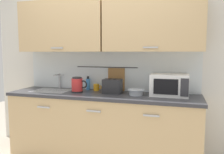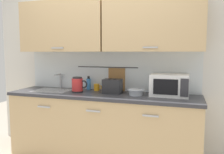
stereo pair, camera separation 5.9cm
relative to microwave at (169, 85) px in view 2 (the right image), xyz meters
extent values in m
cube|color=tan|center=(-0.86, -0.11, -0.61)|extent=(2.50, 0.60, 0.86)
cube|color=#B7B7BC|center=(-1.54, -0.42, -0.30)|extent=(0.18, 0.02, 0.02)
cube|color=#B7B7BC|center=(-0.86, -0.42, -0.30)|extent=(0.18, 0.02, 0.02)
cube|color=#B7B7BC|center=(-0.17, -0.42, -0.30)|extent=(0.18, 0.02, 0.02)
cube|color=#333338|center=(-0.86, -0.11, -0.16)|extent=(2.53, 0.63, 0.04)
cube|color=#9EA0A5|center=(-1.62, -0.09, -0.18)|extent=(0.52, 0.38, 0.09)
cube|color=silver|center=(-0.86, 0.22, 0.21)|extent=(3.70, 0.06, 2.50)
cube|color=silver|center=(-0.86, 0.19, 0.14)|extent=(2.50, 0.01, 0.55)
cube|color=tan|center=(-1.49, 0.03, 0.77)|extent=(1.24, 0.33, 0.70)
cube|color=#B7B7BC|center=(-1.49, -0.15, 0.47)|extent=(0.18, 0.01, 0.02)
cube|color=tan|center=(-0.23, 0.03, 0.77)|extent=(1.24, 0.33, 0.70)
cube|color=#B7B7BC|center=(-0.23, -0.15, 0.47)|extent=(0.18, 0.01, 0.02)
cylinder|color=#333338|center=(-0.89, 0.17, 0.19)|extent=(0.90, 0.01, 0.01)
cube|color=olive|center=(-0.74, 0.17, 0.01)|extent=(0.24, 0.02, 0.34)
cylinder|color=#B2B5BA|center=(-1.62, 0.14, -0.03)|extent=(0.03, 0.03, 0.22)
cylinder|color=#B2B5BA|center=(-1.62, 0.06, 0.07)|extent=(0.02, 0.16, 0.02)
cube|color=#B2B5BA|center=(-1.58, 0.14, 0.06)|extent=(0.07, 0.02, 0.01)
cube|color=white|center=(0.00, 0.00, 0.00)|extent=(0.46, 0.34, 0.27)
cube|color=black|center=(-0.04, -0.17, 0.00)|extent=(0.29, 0.01, 0.18)
cube|color=#2D2D33|center=(0.18, -0.17, 0.00)|extent=(0.09, 0.01, 0.21)
cylinder|color=black|center=(-1.21, -0.11, -0.13)|extent=(0.16, 0.16, 0.02)
cylinder|color=red|center=(-1.21, -0.11, -0.03)|extent=(0.15, 0.15, 0.17)
cylinder|color=#262628|center=(-1.21, -0.11, 0.06)|extent=(0.13, 0.13, 0.02)
torus|color=black|center=(-1.12, -0.11, -0.02)|extent=(0.11, 0.02, 0.11)
cylinder|color=#3F8CD8|center=(-1.15, 0.13, -0.06)|extent=(0.06, 0.06, 0.16)
cylinder|color=black|center=(-1.15, 0.13, 0.04)|extent=(0.03, 0.03, 0.04)
cylinder|color=orange|center=(-1.01, 0.08, -0.09)|extent=(0.08, 0.08, 0.09)
torus|color=orange|center=(-0.96, 0.08, -0.09)|extent=(0.06, 0.01, 0.06)
cylinder|color=#A5ADB7|center=(-0.41, -0.10, -0.10)|extent=(0.17, 0.17, 0.07)
torus|color=#A5ADB7|center=(-0.41, -0.10, -0.07)|extent=(0.21, 0.21, 0.01)
cube|color=#232326|center=(-0.73, -0.06, -0.04)|extent=(0.24, 0.17, 0.19)
cube|color=black|center=(-0.76, -0.06, 0.05)|extent=(0.03, 0.12, 0.01)
cube|color=black|center=(-0.69, -0.06, 0.05)|extent=(0.03, 0.12, 0.01)
cube|color=black|center=(-0.86, -0.06, -0.01)|extent=(0.02, 0.02, 0.02)
camera|label=1|loc=(0.12, -2.91, 0.41)|focal=36.55mm
camera|label=2|loc=(0.18, -2.89, 0.41)|focal=36.55mm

